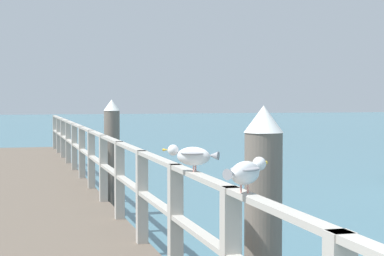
{
  "coord_description": "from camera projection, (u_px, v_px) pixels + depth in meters",
  "views": [
    {
      "loc": [
        -0.16,
        -0.45,
        2.16
      ],
      "look_at": [
        3.13,
        11.8,
        1.57
      ],
      "focal_mm": 64.99,
      "sensor_mm": 36.0,
      "label": 1
    }
  ],
  "objects": [
    {
      "name": "seagull_background",
      "position": [
        192.0,
        155.0,
        5.57
      ],
      "size": [
        0.42,
        0.31,
        0.21
      ],
      "rotation": [
        0.0,
        0.0,
        0.96
      ],
      "color": "white",
      "rests_on": "pier_railing"
    },
    {
      "name": "pier_railing",
      "position": [
        97.0,
        156.0,
        11.52
      ],
      "size": [
        0.12,
        20.64,
        1.03
      ],
      "color": "#B2ADA3",
      "rests_on": "pier_deck"
    },
    {
      "name": "pier_deck",
      "position": [
        18.0,
        213.0,
        11.23
      ],
      "size": [
        2.74,
        22.12,
        0.51
      ],
      "primitive_type": "cube",
      "color": "brown",
      "rests_on": "ground_plane"
    },
    {
      "name": "seagull_foreground",
      "position": [
        246.0,
        171.0,
        4.37
      ],
      "size": [
        0.4,
        0.34,
        0.21
      ],
      "rotation": [
        0.0,
        0.0,
        5.4
      ],
      "color": "white",
      "rests_on": "pier_railing"
    },
    {
      "name": "dock_piling_far",
      "position": [
        112.0,
        157.0,
        12.47
      ],
      "size": [
        0.29,
        0.29,
        2.09
      ],
      "color": "#6B6056",
      "rests_on": "ground_plane"
    },
    {
      "name": "dock_piling_near",
      "position": [
        263.0,
        245.0,
        5.15
      ],
      "size": [
        0.29,
        0.29,
        2.09
      ],
      "color": "#6B6056",
      "rests_on": "ground_plane"
    }
  ]
}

